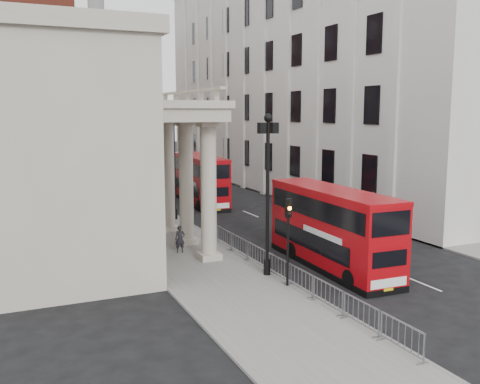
% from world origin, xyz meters
% --- Properties ---
extents(ground, '(260.00, 260.00, 0.00)m').
position_xyz_m(ground, '(0.00, 0.00, 0.00)').
color(ground, black).
rests_on(ground, ground).
extents(sidewalk_west, '(6.00, 140.00, 0.12)m').
position_xyz_m(sidewalk_west, '(-3.00, 30.00, 0.06)').
color(sidewalk_west, slate).
rests_on(sidewalk_west, ground).
extents(sidewalk_east, '(3.00, 140.00, 0.12)m').
position_xyz_m(sidewalk_east, '(13.50, 30.00, 0.06)').
color(sidewalk_east, slate).
rests_on(sidewalk_east, ground).
extents(kerb, '(0.20, 140.00, 0.14)m').
position_xyz_m(kerb, '(-0.05, 30.00, 0.07)').
color(kerb, slate).
rests_on(kerb, ground).
extents(portico_building, '(9.00, 28.00, 12.00)m').
position_xyz_m(portico_building, '(-10.50, 18.00, 6.00)').
color(portico_building, '#A79E8C').
rests_on(portico_building, ground).
extents(brick_building, '(9.00, 32.00, 22.00)m').
position_xyz_m(brick_building, '(-10.50, 48.00, 11.00)').
color(brick_building, maroon).
rests_on(brick_building, ground).
extents(west_building_far, '(9.00, 30.00, 20.00)m').
position_xyz_m(west_building_far, '(-10.50, 80.00, 10.00)').
color(west_building_far, '#A79E8C').
rests_on(west_building_far, ground).
extents(east_building, '(8.00, 55.00, 25.00)m').
position_xyz_m(east_building, '(16.00, 32.00, 12.50)').
color(east_building, beige).
rests_on(east_building, ground).
extents(monument_column, '(8.00, 8.00, 54.20)m').
position_xyz_m(monument_column, '(6.00, 92.00, 15.98)').
color(monument_column, '#60605E').
rests_on(monument_column, ground).
extents(lamp_post_south, '(1.05, 0.44, 8.32)m').
position_xyz_m(lamp_post_south, '(-0.60, 4.00, 4.91)').
color(lamp_post_south, black).
rests_on(lamp_post_south, sidewalk_west).
extents(lamp_post_mid, '(1.05, 0.44, 8.32)m').
position_xyz_m(lamp_post_mid, '(-0.60, 20.00, 4.91)').
color(lamp_post_mid, black).
rests_on(lamp_post_mid, sidewalk_west).
extents(lamp_post_north, '(1.05, 0.44, 8.32)m').
position_xyz_m(lamp_post_north, '(-0.60, 36.00, 4.91)').
color(lamp_post_north, black).
rests_on(lamp_post_north, sidewalk_west).
extents(traffic_light, '(0.28, 0.33, 4.30)m').
position_xyz_m(traffic_light, '(-0.50, 1.98, 3.11)').
color(traffic_light, black).
rests_on(traffic_light, sidewalk_west).
extents(crowd_barriers, '(0.50, 18.75, 1.10)m').
position_xyz_m(crowd_barriers, '(-0.35, 2.23, 0.67)').
color(crowd_barriers, gray).
rests_on(crowd_barriers, sidewalk_west).
extents(bus_near, '(2.79, 10.23, 4.38)m').
position_xyz_m(bus_near, '(3.42, 4.11, 2.29)').
color(bus_near, '#A4070D').
rests_on(bus_near, ground).
extents(bus_far, '(3.20, 10.58, 4.51)m').
position_xyz_m(bus_far, '(3.89, 26.53, 2.36)').
color(bus_far, '#92060C').
rests_on(bus_far, ground).
extents(pedestrian_a, '(0.67, 0.51, 1.64)m').
position_xyz_m(pedestrian_a, '(-3.37, 10.10, 0.94)').
color(pedestrian_a, black).
rests_on(pedestrian_a, sidewalk_west).
extents(pedestrian_b, '(0.89, 0.78, 1.57)m').
position_xyz_m(pedestrian_b, '(-4.90, 14.82, 0.90)').
color(pedestrian_b, black).
rests_on(pedestrian_b, sidewalk_west).
extents(pedestrian_c, '(1.00, 0.83, 1.75)m').
position_xyz_m(pedestrian_c, '(-1.65, 22.80, 0.99)').
color(pedestrian_c, black).
rests_on(pedestrian_c, sidewalk_west).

